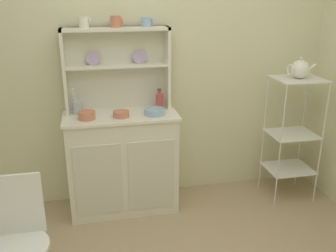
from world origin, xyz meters
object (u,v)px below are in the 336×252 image
(hutch_shelf_unit, at_px, (117,63))
(utensil_jar, at_px, (77,107))
(jam_bottle, at_px, (159,101))
(cup_cream_0, at_px, (84,22))
(porcelain_teapot, at_px, (300,69))
(wire_chair, at_px, (17,232))
(bowl_mixing_large, at_px, (87,115))
(hutch_cabinet, at_px, (123,161))
(bakers_rack, at_px, (293,127))

(hutch_shelf_unit, distance_m, utensil_jar, 0.49)
(jam_bottle, relative_size, utensil_jar, 0.72)
(cup_cream_0, height_order, porcelain_teapot, cup_cream_0)
(hutch_shelf_unit, bearing_deg, wire_chair, -121.58)
(porcelain_teapot, bearing_deg, bowl_mixing_large, 179.04)
(hutch_cabinet, xyz_separation_m, wire_chair, (-0.70, -0.98, 0.07))
(porcelain_teapot, bearing_deg, jam_bottle, 170.89)
(bowl_mixing_large, xyz_separation_m, utensil_jar, (-0.07, 0.15, 0.03))
(utensil_jar, bearing_deg, jam_bottle, 0.68)
(hutch_cabinet, relative_size, utensil_jar, 3.89)
(hutch_shelf_unit, xyz_separation_m, bowl_mixing_large, (-0.27, -0.24, -0.37))
(hutch_shelf_unit, xyz_separation_m, jam_bottle, (0.35, -0.08, -0.33))
(hutch_shelf_unit, height_order, bakers_rack, hutch_shelf_unit)
(cup_cream_0, bearing_deg, hutch_cabinet, -26.92)
(cup_cream_0, xyz_separation_m, jam_bottle, (0.59, -0.04, -0.66))
(hutch_cabinet, bearing_deg, porcelain_teapot, -3.87)
(cup_cream_0, bearing_deg, bowl_mixing_large, -99.18)
(bakers_rack, relative_size, utensil_jar, 4.69)
(cup_cream_0, bearing_deg, hutch_shelf_unit, 9.48)
(bakers_rack, bearing_deg, hutch_cabinet, 176.13)
(cup_cream_0, distance_m, jam_bottle, 0.88)
(hutch_shelf_unit, bearing_deg, porcelain_teapot, -9.87)
(wire_chair, bearing_deg, utensil_jar, 69.96)
(hutch_cabinet, bearing_deg, hutch_shelf_unit, 90.00)
(jam_bottle, bearing_deg, utensil_jar, -179.32)
(cup_cream_0, distance_m, utensil_jar, 0.68)
(jam_bottle, bearing_deg, bakers_rack, -9.10)
(hutch_shelf_unit, height_order, porcelain_teapot, hutch_shelf_unit)
(cup_cream_0, bearing_deg, wire_chair, -112.74)
(bowl_mixing_large, height_order, utensil_jar, utensil_jar)
(bakers_rack, bearing_deg, hutch_shelf_unit, 170.14)
(cup_cream_0, height_order, jam_bottle, cup_cream_0)
(hutch_cabinet, xyz_separation_m, bowl_mixing_large, (-0.27, -0.07, 0.46))
(bakers_rack, xyz_separation_m, jam_bottle, (-1.19, 0.19, 0.27))
(hutch_shelf_unit, relative_size, bakers_rack, 0.77)
(hutch_cabinet, distance_m, utensil_jar, 0.60)
(wire_chair, bearing_deg, hutch_shelf_unit, 57.05)
(bakers_rack, distance_m, wire_chair, 2.41)
(hutch_shelf_unit, height_order, utensil_jar, hutch_shelf_unit)
(hutch_cabinet, distance_m, bowl_mixing_large, 0.54)
(bakers_rack, distance_m, cup_cream_0, 2.01)
(wire_chair, xyz_separation_m, porcelain_teapot, (2.23, 0.88, 0.69))
(bakers_rack, height_order, cup_cream_0, cup_cream_0)
(utensil_jar, bearing_deg, hutch_cabinet, -12.73)
(bowl_mixing_large, bearing_deg, hutch_cabinet, 15.06)
(wire_chair, distance_m, bowl_mixing_large, 1.08)
(utensil_jar, bearing_deg, bakers_rack, -5.53)
(porcelain_teapot, bearing_deg, wire_chair, -158.49)
(hutch_cabinet, height_order, wire_chair, hutch_cabinet)
(cup_cream_0, xyz_separation_m, bowl_mixing_large, (-0.03, -0.20, -0.70))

